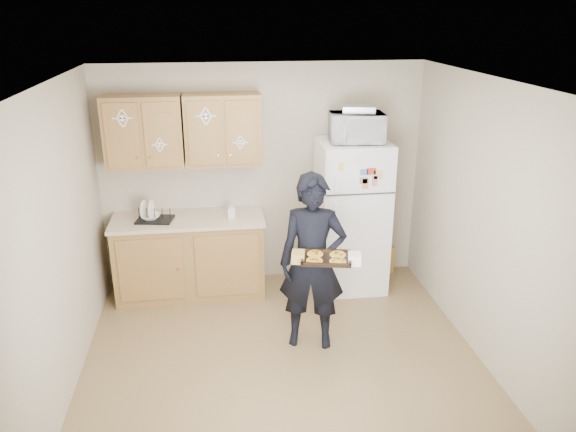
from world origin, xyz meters
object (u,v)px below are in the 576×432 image
at_px(person, 313,263).
at_px(baking_tray, 326,259).
at_px(refrigerator, 351,216).
at_px(dish_rack, 155,214).
at_px(microwave, 357,128).

bearing_deg(person, baking_tray, -64.97).
height_order(refrigerator, dish_rack, refrigerator).
xyz_separation_m(person, dish_rack, (-1.50, 1.15, 0.13)).
bearing_deg(microwave, refrigerator, 104.25).
xyz_separation_m(person, baking_tray, (0.07, -0.29, 0.17)).
relative_size(person, microwave, 3.02).
distance_m(refrigerator, person, 1.30).
bearing_deg(baking_tray, person, 115.03).
distance_m(baking_tray, dish_rack, 2.13).
bearing_deg(dish_rack, baking_tray, -42.59).
bearing_deg(baking_tray, dish_rack, 149.92).
distance_m(refrigerator, dish_rack, 2.15).
height_order(refrigerator, person, refrigerator).
distance_m(person, dish_rack, 1.90).
bearing_deg(refrigerator, person, -119.46).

